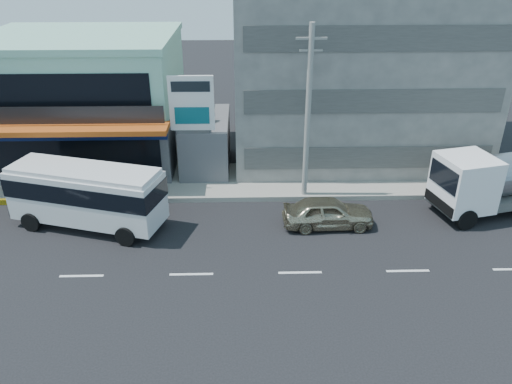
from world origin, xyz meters
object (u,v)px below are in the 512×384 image
satellite_dish (204,122)px  tanker_truck (507,180)px  billboard (192,110)px  sedan (328,212)px  shop_building (87,102)px  concrete_building (355,52)px  motorcycle_rider (129,196)px  utility_pole_near (308,115)px  minibus (86,192)px

satellite_dish → tanker_truck: size_ratio=0.16×
billboard → sedan: bearing=-34.1°
shop_building → tanker_truck: shop_building is taller
billboard → concrete_building: bearing=28.9°
satellite_dish → billboard: bearing=-105.5°
shop_building → motorcycle_rider: size_ratio=5.10×
shop_building → billboard: (7.50, -4.75, 0.93)m
billboard → utility_pole_near: 6.75m
shop_building → utility_pole_near: (14.00, -6.55, 1.15)m
motorcycle_rider → shop_building: bearing=117.8°
billboard → tanker_truck: (17.47, -3.52, -3.03)m
sedan → tanker_truck: tanker_truck is taller
sedan → tanker_truck: bearing=-83.1°
concrete_building → shop_building: bearing=-176.6°
minibus → motorcycle_rider: (1.73, 1.82, -1.20)m
sedan → tanker_truck: size_ratio=0.51×
tanker_truck → minibus: bearing=-177.1°
concrete_building → billboard: (-10.50, -5.80, -2.07)m
concrete_building → motorcycle_rider: (-14.00, -8.65, -6.20)m
sedan → shop_building: bearing=55.2°
shop_building → concrete_building: bearing=3.4°
minibus → motorcycle_rider: bearing=46.5°
concrete_building → billboard: bearing=-151.1°
shop_building → utility_pole_near: utility_pole_near is taller
concrete_building → minibus: size_ratio=1.90×
minibus → motorcycle_rider: 2.78m
concrete_building → minibus: concrete_building is taller
satellite_dish → motorcycle_rider: size_ratio=0.62×
billboard → utility_pole_near: utility_pole_near is taller
billboard → tanker_truck: size_ratio=0.74×
minibus → tanker_truck: 22.72m
satellite_dish → minibus: satellite_dish is taller
billboard → motorcycle_rider: size_ratio=2.84×
shop_building → utility_pole_near: size_ratio=1.24×
concrete_building → billboard: 12.17m
concrete_building → motorcycle_rider: bearing=-148.3°
utility_pole_near → minibus: (-11.73, -2.87, -3.15)m
shop_building → sedan: shop_building is taller
concrete_building → satellite_dish: concrete_building is taller
billboard → minibus: billboard is taller
satellite_dish → shop_building: bearing=159.8°
satellite_dish → motorcycle_rider: (-4.00, -4.65, -2.77)m
billboard → satellite_dish: bearing=74.5°
sedan → tanker_truck: 10.24m
sedan → tanker_truck: (10.07, 1.49, 1.08)m
motorcycle_rider → satellite_dish: bearing=49.3°
minibus → motorcycle_rider: size_ratio=3.47×
shop_building → utility_pole_near: bearing=-25.1°
utility_pole_near → minibus: utility_pole_near is taller
shop_building → sedan: size_ratio=2.59×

